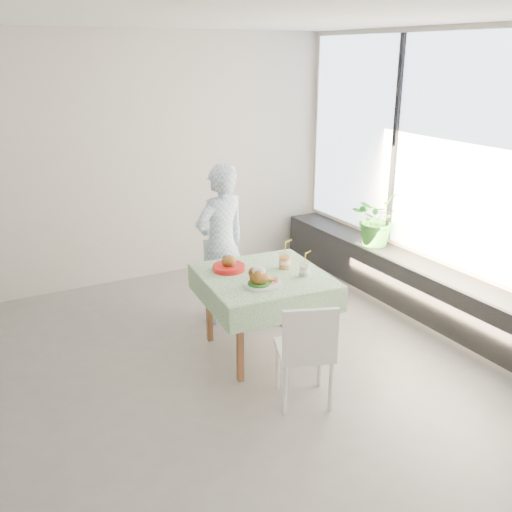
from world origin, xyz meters
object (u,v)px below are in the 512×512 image
main_dish (261,279)px  diner (221,245)px  potted_plant (376,218)px  juice_cup_orange (284,261)px  chair_far (229,293)px  cafe_table (264,304)px  chair_near (304,371)px

main_dish → diner: bearing=84.0°
main_dish → potted_plant: potted_plant is taller
potted_plant → diner: bearing=179.1°
main_dish → juice_cup_orange: size_ratio=1.12×
juice_cup_orange → diner: bearing=111.1°
chair_far → juice_cup_orange: juice_cup_orange is taller
diner → potted_plant: 1.90m
cafe_table → main_dish: 0.42m
main_dish → cafe_table: bearing=55.1°
chair_near → main_dish: bearing=92.8°
cafe_table → juice_cup_orange: 0.42m
chair_near → juice_cup_orange: size_ratio=2.85×
cafe_table → potted_plant: (1.85, 0.74, 0.35)m
cafe_table → potted_plant: potted_plant is taller
potted_plant → chair_near: bearing=-141.4°
juice_cup_orange → chair_near: bearing=-111.8°
diner → main_dish: size_ratio=4.72×
main_dish → potted_plant: (2.00, 0.95, 0.01)m
main_dish → juice_cup_orange: juice_cup_orange is taller
main_dish → chair_near: bearing=-87.2°
chair_near → diner: size_ratio=0.54×
chair_near → main_dish: size_ratio=2.54×
chair_far → potted_plant: potted_plant is taller
potted_plant → cafe_table: bearing=-158.3°
chair_near → main_dish: 0.82m
chair_near → diner: 1.69m
diner → juice_cup_orange: 0.77m
juice_cup_orange → cafe_table: bearing=-169.0°
chair_far → main_dish: bearing=-101.2°
diner → main_dish: diner is taller
chair_near → potted_plant: 2.58m
chair_far → chair_near: (-0.17, -1.64, 0.01)m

